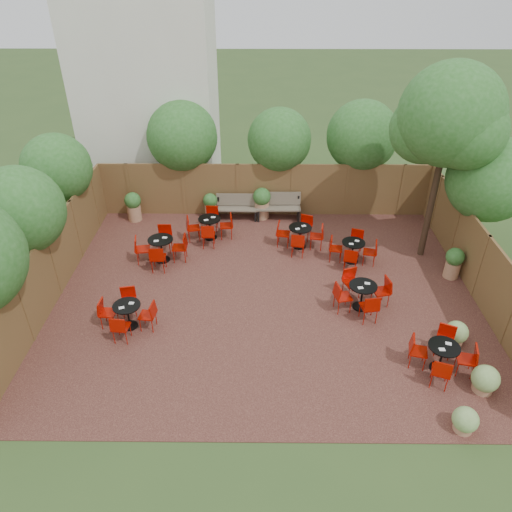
{
  "coord_description": "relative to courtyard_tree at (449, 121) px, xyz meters",
  "views": [
    {
      "loc": [
        -0.19,
        -11.2,
        8.53
      ],
      "look_at": [
        -0.29,
        0.5,
        1.0
      ],
      "focal_mm": 33.82,
      "sensor_mm": 36.0,
      "label": 1
    }
  ],
  "objects": [
    {
      "name": "low_shrubs",
      "position": [
        -0.45,
        -5.53,
        -4.09
      ],
      "size": [
        1.4,
        3.2,
        0.67
      ],
      "color": "#A37251",
      "rests_on": "courtyard_paving"
    },
    {
      "name": "courtyard_tree",
      "position": [
        0.0,
        0.0,
        0.0
      ],
      "size": [
        2.99,
        2.93,
        6.04
      ],
      "rotation": [
        0.0,
        0.0,
        0.36
      ],
      "color": "black",
      "rests_on": "courtyard_paving"
    },
    {
      "name": "neighbour_building",
      "position": [
        -9.59,
        5.8,
        -0.41
      ],
      "size": [
        5.0,
        4.0,
        8.0
      ],
      "primitive_type": "cube",
      "color": "silver",
      "rests_on": "ground"
    },
    {
      "name": "courtyard_paving",
      "position": [
        -5.09,
        -2.2,
        -4.4
      ],
      "size": [
        12.0,
        10.0,
        0.02
      ],
      "primitive_type": "cube",
      "color": "#3C1C18",
      "rests_on": "ground"
    },
    {
      "name": "fence_right",
      "position": [
        0.91,
        -2.2,
        -3.41
      ],
      "size": [
        0.08,
        10.0,
        2.0
      ],
      "primitive_type": "cube",
      "color": "brown",
      "rests_on": "ground"
    },
    {
      "name": "planters",
      "position": [
        -5.61,
        1.66,
        -3.81
      ],
      "size": [
        11.01,
        4.38,
        1.17
      ],
      "color": "#A37251",
      "rests_on": "courtyard_paving"
    },
    {
      "name": "park_bench_left",
      "position": [
        -6.12,
        2.43,
        -3.91
      ],
      "size": [
        1.52,
        0.51,
        0.93
      ],
      "rotation": [
        0.0,
        0.0,
        -0.02
      ],
      "color": "brown",
      "rests_on": "courtyard_paving"
    },
    {
      "name": "bistro_tables",
      "position": [
        -4.93,
        -1.47,
        -3.96
      ],
      "size": [
        9.23,
        7.65,
        0.9
      ],
      "color": "black",
      "rests_on": "courtyard_paving"
    },
    {
      "name": "overhang_foliage",
      "position": [
        -6.69,
        0.35,
        -1.66
      ],
      "size": [
        15.95,
        10.97,
        2.77
      ],
      "color": "#265E1E",
      "rests_on": "ground"
    },
    {
      "name": "fence_left",
      "position": [
        -11.09,
        -2.2,
        -3.41
      ],
      "size": [
        0.08,
        10.0,
        2.0
      ],
      "primitive_type": "cube",
      "color": "brown",
      "rests_on": "ground"
    },
    {
      "name": "ground",
      "position": [
        -5.09,
        -2.2,
        -4.41
      ],
      "size": [
        80.0,
        80.0,
        0.0
      ],
      "primitive_type": "plane",
      "color": "#354F23",
      "rests_on": "ground"
    },
    {
      "name": "park_bench_right",
      "position": [
        -4.6,
        2.44,
        -3.88
      ],
      "size": [
        1.61,
        0.52,
        1.0
      ],
      "rotation": [
        0.0,
        0.0,
        0.0
      ],
      "color": "brown",
      "rests_on": "courtyard_paving"
    },
    {
      "name": "fence_back",
      "position": [
        -5.09,
        2.8,
        -3.41
      ],
      "size": [
        12.0,
        0.08,
        2.0
      ],
      "primitive_type": "cube",
      "color": "brown",
      "rests_on": "ground"
    }
  ]
}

